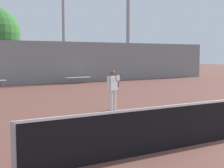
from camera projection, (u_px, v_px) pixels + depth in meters
The scene contains 4 objects.
tennis_player at pixel (113, 88), 11.97m from camera, with size 0.57×0.49×1.54m.
bench_adjacent_court at pixel (78, 78), 23.51m from camera, with size 1.99×0.40×0.47m.
light_pole_far_right at pixel (128, 22), 26.51m from camera, with size 0.90×0.60×8.83m.
back_fence at pixel (46, 63), 23.09m from camera, with size 31.09×0.06×3.16m.
Camera 1 is at (-7.24, -5.32, 2.13)m, focal length 50.00 mm.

